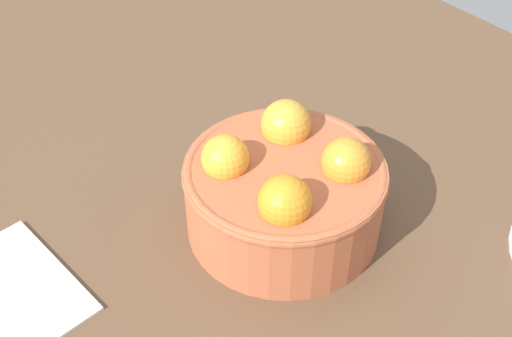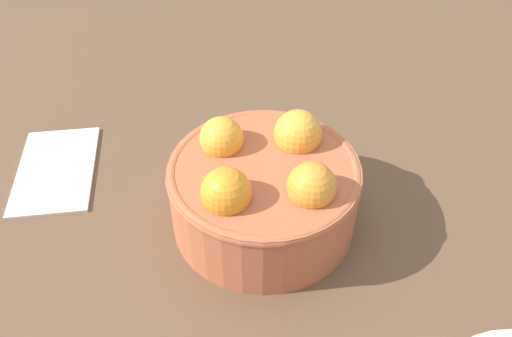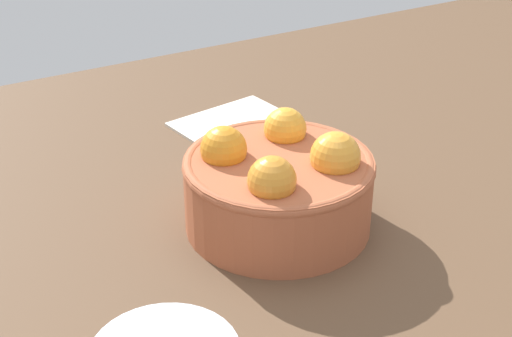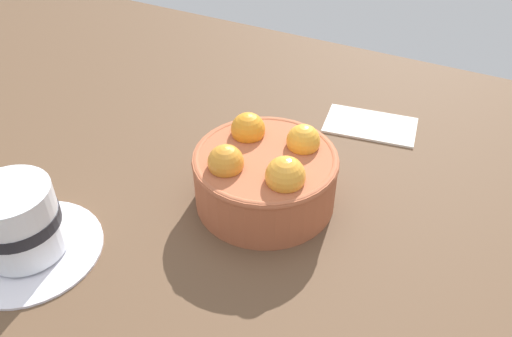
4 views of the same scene
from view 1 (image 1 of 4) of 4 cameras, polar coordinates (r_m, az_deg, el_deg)
The scene contains 3 objects.
ground_plane at distance 52.37cm, azimuth 2.44°, elevation -6.37°, with size 157.98×85.95×3.10cm, color brown.
terracotta_bowl at distance 48.56cm, azimuth 2.63°, elevation -1.93°, with size 15.86×15.86×8.97cm.
folded_napkin at distance 49.78cm, azimuth -21.29°, elevation -10.15°, with size 12.18×7.22×0.60cm, color white.
Camera 1 is at (27.96, -22.56, 36.55)cm, focal length 43.34 mm.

